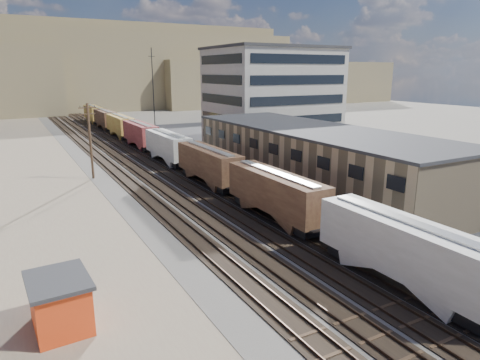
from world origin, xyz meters
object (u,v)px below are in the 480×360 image
freight_train (153,139)px  utility_pole_north (90,139)px  maintenance_shed (60,303)px  parked_car_blue (270,140)px

freight_train → utility_pole_north: (-12.30, -12.60, 2.50)m
freight_train → maintenance_shed: bearing=-113.2°
freight_train → parked_car_blue: 23.80m
parked_car_blue → freight_train: bearing=134.5°
parked_car_blue → utility_pole_north: bearing=153.9°
utility_pole_north → parked_car_blue: 38.37m
utility_pole_north → freight_train: bearing=45.7°
freight_train → parked_car_blue: freight_train is taller
freight_train → utility_pole_north: utility_pole_north is taller
freight_train → maintenance_shed: size_ratio=28.08×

